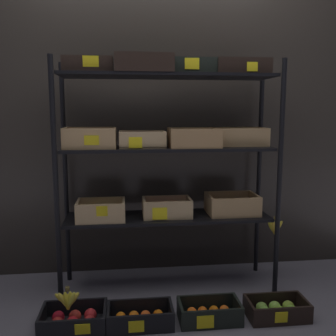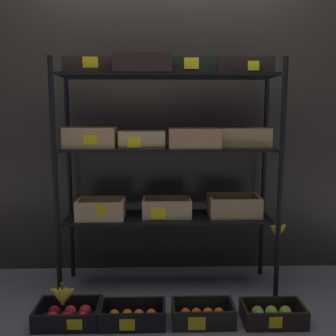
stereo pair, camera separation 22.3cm
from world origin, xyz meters
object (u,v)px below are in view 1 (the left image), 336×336
banana_bunch_loose (68,300)px  display_rack (171,143)px  crate_ground_apple_red (74,320)px  crate_ground_tangerine (140,318)px  crate_ground_center_tangerine (209,314)px  crate_ground_apple_green (277,310)px

banana_bunch_loose → display_rack: bearing=35.2°
display_rack → crate_ground_apple_red: bearing=-143.8°
display_rack → crate_ground_tangerine: display_rack is taller
display_rack → crate_ground_center_tangerine: bearing=-70.3°
display_rack → crate_ground_center_tangerine: (0.17, -0.47, -0.97)m
display_rack → crate_ground_apple_red: display_rack is taller
crate_ground_apple_green → banana_bunch_loose: size_ratio=2.28×
crate_ground_apple_green → crate_ground_tangerine: bearing=179.5°
crate_ground_center_tangerine → banana_bunch_loose: banana_bunch_loose is taller
display_rack → banana_bunch_loose: display_rack is taller
crate_ground_apple_red → crate_ground_apple_green: 1.20m
display_rack → crate_ground_apple_green: (0.58, -0.48, -0.97)m
crate_ground_apple_red → crate_ground_apple_green: (1.20, -0.03, 0.00)m
crate_ground_apple_red → display_rack: bearing=36.2°
display_rack → crate_ground_apple_green: 1.23m
crate_ground_apple_red → crate_ground_apple_green: bearing=-1.5°
display_rack → crate_ground_center_tangerine: size_ratio=4.35×
crate_ground_apple_green → banana_bunch_loose: banana_bunch_loose is taller
display_rack → crate_ground_tangerine: size_ratio=4.16×
banana_bunch_loose → crate_ground_tangerine: bearing=-2.4°
crate_ground_tangerine → crate_ground_center_tangerine: bearing=0.3°
display_rack → crate_ground_tangerine: 1.11m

